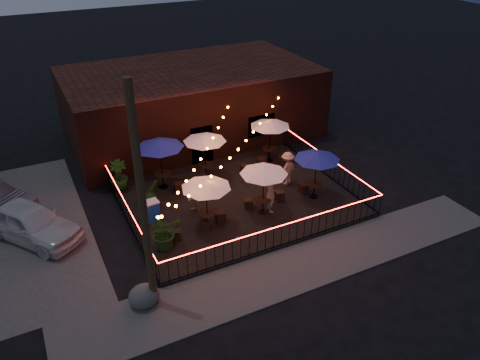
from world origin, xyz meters
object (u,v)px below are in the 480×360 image
Objects in this scene: cafe_table_4 at (317,157)px; utility_pole at (143,206)px; cafe_table_1 at (160,144)px; cafe_table_5 at (270,124)px; cafe_table_2 at (264,171)px; cafe_table_0 at (206,185)px; cooler at (151,211)px; boulder at (144,296)px; cafe_table_3 at (205,139)px.

utility_pole is at bearing -160.18° from cafe_table_4.
cafe_table_1 is 1.23× the size of cafe_table_5.
cafe_table_2 is 4.98m from cafe_table_5.
cafe_table_1 reaches higher than cafe_table_2.
cafe_table_0 is at bearing -142.25° from cafe_table_5.
cafe_table_2 is 1.11× the size of cafe_table_5.
cooler reaches higher than boulder.
cafe_table_5 is at bearing 14.55° from cooler.
utility_pole is 3.47× the size of cafe_table_5.
cooler is at bearing 160.79° from cafe_table_2.
boulder is at bearing -140.32° from cafe_table_0.
cafe_table_4 is at bearing 1.25° from cafe_table_2.
utility_pole reaches higher than cafe_table_5.
cooler is at bearing -118.80° from cafe_table_1.
utility_pole is 8.82m from cafe_table_3.
cafe_table_2 is at bearing -178.75° from cafe_table_4.
utility_pole is at bearing -152.66° from cafe_table_2.
cafe_table_2 is 2.74× the size of cooler.
cafe_table_2 is 0.99× the size of cafe_table_3.
cafe_table_0 is 6.72m from cafe_table_5.
boulder is (-8.96, -7.14, -1.87)m from cafe_table_5.
cafe_table_4 is (5.36, -0.00, 0.03)m from cafe_table_0.
cafe_table_1 reaches higher than cafe_table_5.
cafe_table_0 is at bearing -42.95° from cooler.
cooler is at bearing 142.06° from cafe_table_0.
cafe_table_1 is 5.93m from cafe_table_5.
boulder is at bearing -126.98° from cafe_table_3.
cafe_table_4 is at bearing -89.34° from cafe_table_5.
cafe_table_3 is at bearing -177.60° from cafe_table_5.
cafe_table_5 is at bearing 57.14° from cafe_table_2.
utility_pole is 3.63m from boulder.
cafe_table_0 is 0.80× the size of cafe_table_1.
boulder is (-9.00, -3.02, -1.86)m from cafe_table_4.
cafe_table_3 is at bearing 67.81° from cafe_table_0.
cafe_table_5 is at bearing 38.55° from boulder.
utility_pole reaches higher than cafe_table_1.
cafe_table_0 is 2.43× the size of cooler.
cafe_table_3 reaches higher than cafe_table_5.
cafe_table_4 is (3.75, -3.97, -0.02)m from cafe_table_3.
boulder is (-6.26, -2.96, -1.85)m from cafe_table_2.
cooler is at bearing 168.16° from cafe_table_4.
utility_pole is at bearing -110.86° from cafe_table_1.
utility_pole is 4.91m from cafe_table_0.
cafe_table_2 is 7.16m from boulder.
utility_pole is 8.53× the size of cooler.
cafe_table_5 is at bearing 90.66° from cafe_table_4.
utility_pole is 2.81× the size of cafe_table_1.
cafe_table_3 reaches higher than boulder.
cafe_table_1 reaches higher than boulder.
boulder is at bearing -113.38° from cafe_table_1.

